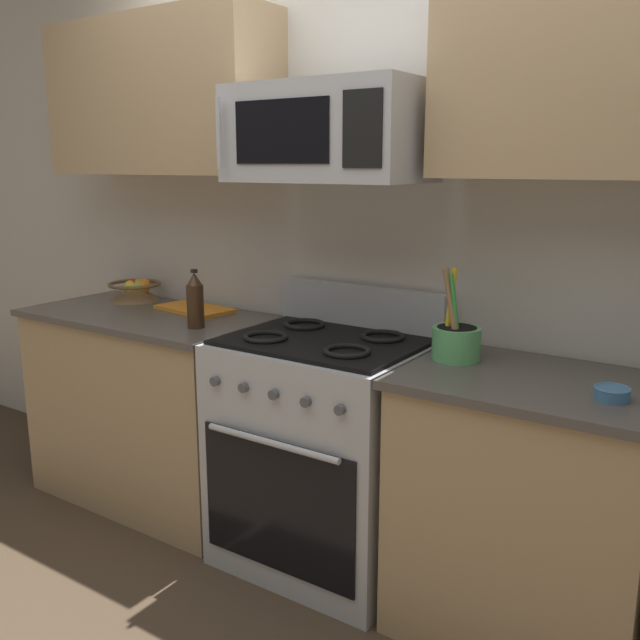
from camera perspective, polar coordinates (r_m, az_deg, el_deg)
name	(u,v)px	position (r m, az deg, el deg)	size (l,w,h in m)	color
wall_back	(375,233)	(2.89, 4.52, 7.18)	(8.00, 0.10, 2.60)	beige
counter_left	(152,406)	(3.40, -13.66, -6.92)	(1.18, 0.61, 0.91)	tan
range_oven	(324,449)	(2.79, 0.35, -10.60)	(0.76, 0.65, 1.09)	#B2B5BA
counter_right	(525,509)	(2.48, 16.54, -14.65)	(0.83, 0.61, 0.91)	tan
microwave	(329,133)	(2.59, 0.73, 15.11)	(0.72, 0.44, 0.35)	#B2B5BA
upper_cabinets_left	(161,97)	(3.33, -12.97, 17.41)	(1.17, 0.34, 0.67)	tan
upper_cabinets_right	(573,66)	(2.38, 20.12, 19.01)	(0.82, 0.34, 0.67)	tan
utensil_crock	(456,341)	(2.45, 11.13, -1.69)	(0.17, 0.17, 0.32)	#59AD66
fruit_basket	(135,290)	(3.59, -14.96, 2.42)	(0.26, 0.26, 0.11)	brown
cutting_board	(195,309)	(3.28, -10.27, 0.92)	(0.37, 0.20, 0.02)	orange
bottle_soy	(195,301)	(2.91, -10.23, 1.55)	(0.07, 0.07, 0.25)	#382314
prep_bowl	(612,393)	(2.18, 22.88, -5.56)	(0.10, 0.10, 0.04)	teal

